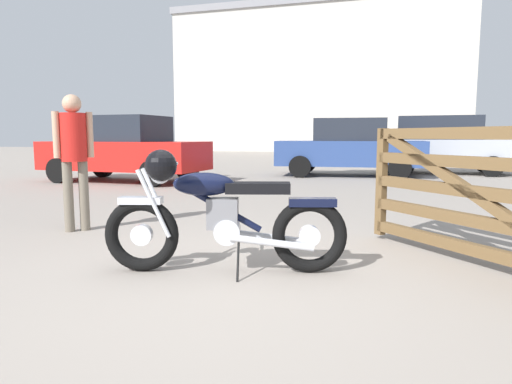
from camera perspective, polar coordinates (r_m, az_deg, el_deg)
name	(u,v)px	position (r m, az deg, el deg)	size (l,w,h in m)	color
ground_plane	(231,280)	(3.75, -3.16, -11.04)	(80.00, 80.00, 0.00)	gray
vintage_motorcycle	(218,216)	(3.85, -4.75, -3.03)	(2.06, 0.78, 1.07)	black
timber_gate	(503,192)	(4.31, 28.64, 0.06)	(1.68, 2.07, 1.60)	brown
bystander	(74,148)	(5.93, -21.95, 5.14)	(0.37, 0.33, 1.66)	#706656
red_hatchback_near	(124,149)	(12.14, -16.25, 5.21)	(4.37, 2.29, 1.67)	black
white_estate_far	(444,144)	(15.37, 22.58, 5.58)	(4.07, 2.19, 1.78)	black
dark_sedan_left	(349,147)	(13.62, 11.67, 5.52)	(4.21, 1.94, 1.67)	black
industrial_building	(323,84)	(39.80, 8.45, 13.31)	(23.15, 13.71, 11.11)	beige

